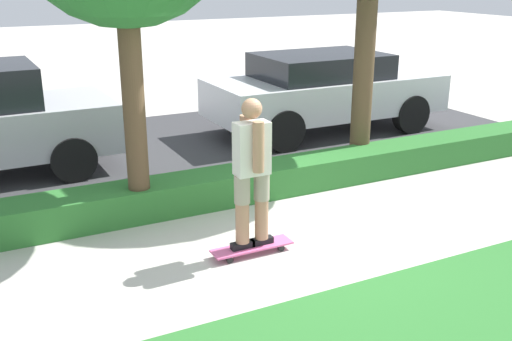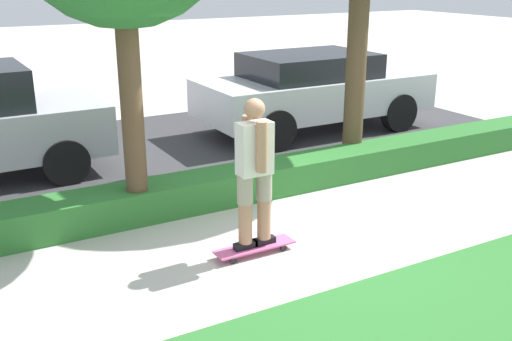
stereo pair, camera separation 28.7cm
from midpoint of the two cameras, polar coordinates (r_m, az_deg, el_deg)
The scene contains 6 objects.
ground_plane at distance 6.77m, azimuth 5.20°, elevation -7.10°, with size 60.00×60.00×0.00m, color #BCB7AD.
street_asphalt at distance 10.33m, azimuth -7.13°, elevation 2.02°, with size 13.04×5.00×0.01m.
hedge_row at distance 7.98m, azimuth -0.80°, elevation -1.33°, with size 13.04×0.60×0.41m.
skateboard at distance 6.52m, azimuth 0.89°, elevation -7.33°, with size 0.91×0.24×0.09m.
skater_person at distance 6.19m, azimuth 0.94°, elevation 0.01°, with size 0.49×0.42×1.62m.
parked_car_middle at distance 11.37m, azimuth 7.24°, elevation 7.65°, with size 4.40×1.93×1.47m.
Camera 1 is at (-3.15, -5.22, 2.93)m, focal length 42.00 mm.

